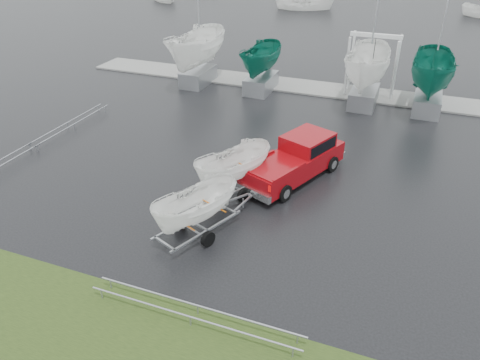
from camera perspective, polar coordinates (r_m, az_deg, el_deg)
ground_plane at (r=23.41m, az=-4.17°, el=2.08°), size 120.00×120.00×0.00m
grass_verge at (r=16.11m, az=-21.46°, el=-15.39°), size 40.00×40.00×0.00m
dock at (r=34.64m, az=5.07°, el=11.58°), size 30.00×3.00×0.12m
pickup_truck at (r=21.91m, az=7.07°, el=2.78°), size 3.93×6.04×1.90m
trailer_hitched at (r=17.04m, az=-5.55°, el=0.06°), size 2.44×3.78×4.53m
trailer_parked at (r=19.69m, az=-0.81°, el=4.83°), size 2.59×3.76×4.71m
boat_hoist at (r=32.81m, az=15.96°, el=14.31°), size 3.30×2.18×4.12m
keelboat_0 at (r=33.73m, az=-5.41°, el=18.62°), size 2.73×3.20×10.91m
keelboat_1 at (r=32.38m, az=2.68°, el=16.27°), size 2.09×3.20×6.65m
keelboat_2 at (r=30.53m, az=15.75°, el=16.15°), size 2.62×3.20×10.80m
keelboat_3 at (r=30.72m, az=23.07°, el=14.76°), size 2.54×3.20×10.72m
mast_rack_0 at (r=28.68m, az=-19.97°, el=6.50°), size 0.56×6.50×0.06m
mast_rack_2 at (r=14.86m, az=-5.65°, el=-15.62°), size 7.00×0.56×0.06m
moored_boat_0 at (r=70.60m, az=-9.38°, el=20.73°), size 3.41×3.40×11.17m
moored_boat_1 at (r=64.07m, az=7.90°, el=19.92°), size 3.67×3.61×11.82m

